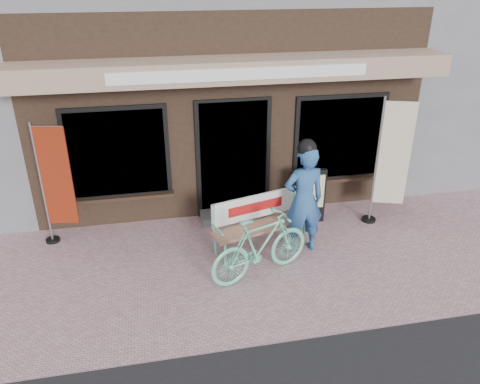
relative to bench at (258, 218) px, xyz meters
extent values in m
plane|color=#C1939C|center=(-0.18, -0.76, -0.52)|extent=(70.00, 70.00, 0.00)
cube|color=black|center=(-0.18, 4.24, 1.28)|extent=(7.00, 6.00, 3.60)
cube|color=tan|center=(-0.18, 0.89, 2.23)|extent=(7.00, 0.80, 0.35)
cube|color=white|center=(-0.18, 0.48, 2.23)|extent=(4.00, 0.02, 0.18)
cube|color=black|center=(-0.18, 1.22, 0.58)|extent=(1.20, 0.06, 2.10)
cube|color=black|center=(-0.18, 1.21, 0.58)|extent=(1.35, 0.04, 2.20)
cube|color=black|center=(-2.18, 1.22, 0.83)|extent=(1.60, 0.06, 1.50)
cube|color=black|center=(1.82, 1.22, 0.83)|extent=(1.60, 0.06, 1.50)
cube|color=black|center=(-2.18, 1.21, 0.83)|extent=(1.75, 0.04, 1.65)
cube|color=black|center=(1.82, 1.21, 0.83)|extent=(1.75, 0.04, 1.65)
cube|color=black|center=(-2.18, 1.16, 0.03)|extent=(1.80, 0.18, 0.06)
cube|color=black|center=(1.82, 1.16, 0.03)|extent=(1.80, 0.18, 0.06)
cube|color=#59595B|center=(-0.18, 0.99, -0.45)|extent=(1.30, 0.45, 0.15)
cylinder|color=#69CEAB|center=(-0.63, -0.46, -0.33)|extent=(0.05, 0.05, 0.38)
cylinder|color=#69CEAB|center=(-0.73, -0.10, -0.33)|extent=(0.05, 0.05, 0.38)
cylinder|color=#69CEAB|center=(0.77, -0.06, -0.33)|extent=(0.05, 0.05, 0.38)
cylinder|color=#69CEAB|center=(0.68, 0.29, -0.33)|extent=(0.05, 0.05, 0.38)
cube|color=#A6755B|center=(0.02, -0.08, -0.11)|extent=(1.69, 0.84, 0.05)
cylinder|color=#69CEAB|center=(-0.75, -0.11, 0.12)|extent=(0.05, 0.05, 0.50)
cylinder|color=#69CEAB|center=(0.69, 0.30, 0.12)|extent=(0.05, 0.05, 0.50)
cube|color=white|center=(-0.03, 0.11, 0.16)|extent=(1.50, 0.45, 0.41)
cube|color=#B21414|center=(-0.02, 0.09, 0.16)|extent=(0.95, 0.28, 0.16)
cylinder|color=#69CEAB|center=(-0.72, -0.29, 0.04)|extent=(0.14, 0.40, 0.04)
cylinder|color=#69CEAB|center=(0.77, 0.13, 0.04)|extent=(0.14, 0.40, 0.04)
imported|color=#29568F|center=(0.67, -0.23, 0.38)|extent=(0.68, 0.46, 1.80)
sphere|color=black|center=(0.67, -0.23, 1.24)|extent=(0.30, 0.30, 0.29)
imported|color=#69CEAB|center=(-0.16, -0.81, -0.02)|extent=(1.74, 1.03, 1.01)
cylinder|color=gray|center=(-3.38, 0.82, 0.53)|extent=(0.04, 0.04, 2.10)
cylinder|color=gray|center=(-3.15, 0.78, 1.50)|extent=(0.47, 0.11, 0.02)
cube|color=maroon|center=(-3.13, 0.78, 0.67)|extent=(0.48, 0.11, 1.67)
cylinder|color=black|center=(-3.38, 0.82, -0.50)|extent=(0.27, 0.27, 0.05)
cylinder|color=gray|center=(2.20, 0.43, 0.64)|extent=(0.05, 0.05, 2.31)
cylinder|color=gray|center=(2.44, 0.35, 1.71)|extent=(0.51, 0.20, 0.03)
cube|color=beige|center=(2.46, 0.34, 0.79)|extent=(0.51, 0.20, 1.84)
cylinder|color=black|center=(2.20, 0.43, -0.50)|extent=(0.32, 0.32, 0.05)
cube|color=black|center=(1.12, 0.64, -0.01)|extent=(0.52, 0.12, 1.02)
cube|color=beige|center=(1.12, 0.58, 0.10)|extent=(0.43, 0.05, 0.62)
camera|label=1|loc=(-1.61, -6.48, 3.66)|focal=35.00mm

